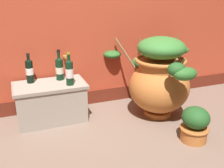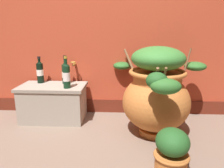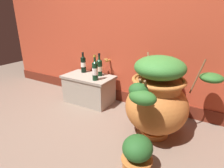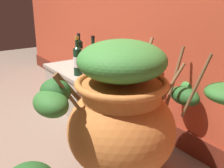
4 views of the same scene
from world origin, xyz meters
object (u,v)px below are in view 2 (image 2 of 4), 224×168
(terracotta_urn, at_px, (156,91))
(wine_bottle_left, at_px, (67,75))
(potted_shrub, at_px, (172,150))
(wine_bottle_right, at_px, (40,71))
(wine_bottle_middle, at_px, (66,72))

(terracotta_urn, height_order, wine_bottle_left, terracotta_urn)
(terracotta_urn, height_order, potted_shrub, terracotta_urn)
(terracotta_urn, bearing_deg, potted_shrub, -86.23)
(terracotta_urn, relative_size, wine_bottle_left, 3.51)
(terracotta_urn, distance_m, potted_shrub, 0.60)
(potted_shrub, bearing_deg, wine_bottle_right, 142.97)
(wine_bottle_right, relative_size, potted_shrub, 0.93)
(potted_shrub, bearing_deg, wine_bottle_middle, 136.06)
(terracotta_urn, xyz_separation_m, wine_bottle_left, (-0.85, 0.18, 0.10))
(wine_bottle_left, relative_size, wine_bottle_right, 1.11)
(wine_bottle_left, relative_size, wine_bottle_middle, 1.06)
(wine_bottle_middle, distance_m, wine_bottle_right, 0.28)
(terracotta_urn, relative_size, wine_bottle_right, 3.89)
(wine_bottle_right, bearing_deg, terracotta_urn, -17.41)
(wine_bottle_left, relative_size, potted_shrub, 1.03)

